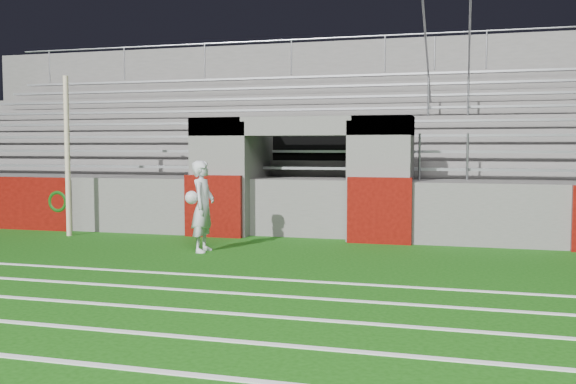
% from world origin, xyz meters
% --- Properties ---
extents(ground, '(90.00, 90.00, 0.00)m').
position_xyz_m(ground, '(0.00, 0.00, 0.00)').
color(ground, '#134A0C').
rests_on(ground, ground).
extents(field_post, '(0.11, 0.11, 3.50)m').
position_xyz_m(field_post, '(-4.96, 2.30, 1.75)').
color(field_post, beige).
rests_on(field_post, ground).
extents(field_markings, '(28.00, 8.09, 0.01)m').
position_xyz_m(field_markings, '(0.00, -5.00, 0.01)').
color(field_markings, white).
rests_on(field_markings, ground).
extents(stadium_structure, '(26.00, 8.48, 5.42)m').
position_xyz_m(stadium_structure, '(0.00, 7.97, 1.49)').
color(stadium_structure, '#585654').
rests_on(stadium_structure, ground).
extents(goalkeeper_with_ball, '(0.49, 0.64, 1.71)m').
position_xyz_m(goalkeeper_with_ball, '(-1.25, 1.07, 0.86)').
color(goalkeeper_with_ball, silver).
rests_on(goalkeeper_with_ball, ground).
extents(hose_coil, '(0.52, 0.15, 0.64)m').
position_xyz_m(hose_coil, '(-5.65, 2.92, 0.75)').
color(hose_coil, '#0E4616').
rests_on(hose_coil, ground).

